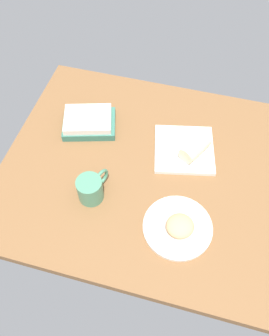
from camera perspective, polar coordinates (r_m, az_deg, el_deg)
dining_table at (r=128.60cm, az=2.77°, el=-0.52°), size 110.00×90.00×4.00cm
round_plate at (r=115.47cm, az=7.19°, el=-9.78°), size 23.06×23.06×1.40cm
scone_pastry at (r=112.49cm, az=7.60°, el=-9.56°), size 12.27×12.15×4.55cm
square_plate at (r=132.14cm, az=8.26°, el=3.08°), size 26.39×26.39×1.60cm
sauce_cup at (r=131.67cm, az=6.49°, el=4.61°), size 5.06×5.06×2.40cm
breakfast_wrap at (r=128.23cm, az=10.02°, el=3.31°), size 11.11×13.23×6.27cm
book_stack at (r=138.06cm, az=-7.63°, el=7.61°), size 23.92×20.26×5.88cm
coffee_mug at (r=117.46cm, az=-7.29°, el=-3.42°), size 8.81×13.40×9.52cm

